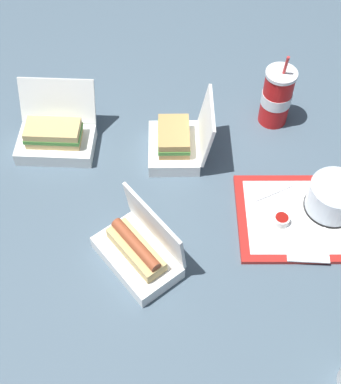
% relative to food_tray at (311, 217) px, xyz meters
% --- Properties ---
extents(ground_plane, '(3.20, 3.20, 0.00)m').
position_rel_food_tray_xyz_m(ground_plane, '(-0.39, -0.05, -0.01)').
color(ground_plane, '#4C6070').
extents(food_tray, '(0.42, 0.34, 0.01)m').
position_rel_food_tray_xyz_m(food_tray, '(0.00, 0.00, 0.00)').
color(food_tray, red).
rests_on(food_tray, ground_plane).
extents(cake_container, '(0.13, 0.13, 0.08)m').
position_rel_food_tray_xyz_m(cake_container, '(0.04, 0.04, 0.05)').
color(cake_container, black).
rests_on(cake_container, food_tray).
extents(ketchup_cup, '(0.04, 0.04, 0.02)m').
position_rel_food_tray_xyz_m(ketchup_cup, '(-0.07, -0.04, 0.02)').
color(ketchup_cup, white).
rests_on(ketchup_cup, food_tray).
extents(napkin_stack, '(0.12, 0.12, 0.00)m').
position_rel_food_tray_xyz_m(napkin_stack, '(-0.01, -0.09, 0.01)').
color(napkin_stack, white).
rests_on(napkin_stack, food_tray).
extents(plastic_fork, '(0.09, 0.08, 0.00)m').
position_rel_food_tray_xyz_m(plastic_fork, '(-0.10, 0.05, 0.01)').
color(plastic_fork, white).
rests_on(plastic_fork, food_tray).
extents(clamshell_hotdog_back, '(0.24, 0.23, 0.16)m').
position_rel_food_tray_xyz_m(clamshell_hotdog_back, '(-0.39, -0.21, 0.03)').
color(clamshell_hotdog_back, white).
rests_on(clamshell_hotdog_back, ground_plane).
extents(clamshell_sandwich_center, '(0.20, 0.21, 0.17)m').
position_rel_food_tray_xyz_m(clamshell_sandwich_center, '(-0.37, 0.14, 0.04)').
color(clamshell_sandwich_center, white).
rests_on(clamshell_sandwich_center, ground_plane).
extents(clamshell_sandwich_front, '(0.24, 0.22, 0.16)m').
position_rel_food_tray_xyz_m(clamshell_sandwich_front, '(-0.70, 0.09, 0.04)').
color(clamshell_sandwich_front, white).
rests_on(clamshell_sandwich_front, ground_plane).
extents(soda_cup_left, '(0.09, 0.09, 0.24)m').
position_rel_food_tray_xyz_m(soda_cup_left, '(-0.13, 0.33, 0.08)').
color(soda_cup_left, red).
rests_on(soda_cup_left, ground_plane).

